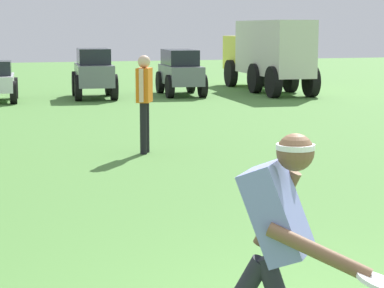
{
  "coord_description": "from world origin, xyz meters",
  "views": [
    {
      "loc": [
        -2.41,
        -3.74,
        1.99
      ],
      "look_at": [
        -0.23,
        2.91,
        0.9
      ],
      "focal_mm": 70.0,
      "sensor_mm": 36.0,
      "label": 1
    }
  ],
  "objects_px": {
    "parked_car_slot_e": "(180,71)",
    "frisbee_thrower": "(275,241)",
    "frisbee_in_flight": "(380,283)",
    "box_truck": "(267,52)",
    "parked_car_slot_d": "(94,72)",
    "teammate_near_sideline": "(144,95)"
  },
  "relations": [
    {
      "from": "parked_car_slot_e",
      "to": "frisbee_thrower",
      "type": "bearing_deg",
      "value": -105.56
    },
    {
      "from": "frisbee_in_flight",
      "to": "parked_car_slot_e",
      "type": "bearing_deg",
      "value": 75.9
    },
    {
      "from": "box_truck",
      "to": "frisbee_thrower",
      "type": "bearing_deg",
      "value": -113.66
    },
    {
      "from": "parked_car_slot_e",
      "to": "box_truck",
      "type": "xyz_separation_m",
      "value": [
        3.0,
        0.48,
        0.51
      ]
    },
    {
      "from": "frisbee_thrower",
      "to": "frisbee_in_flight",
      "type": "distance_m",
      "value": 0.65
    },
    {
      "from": "frisbee_thrower",
      "to": "parked_car_slot_d",
      "type": "bearing_deg",
      "value": 82.6
    },
    {
      "from": "frisbee_in_flight",
      "to": "box_truck",
      "type": "distance_m",
      "value": 20.0
    },
    {
      "from": "teammate_near_sideline",
      "to": "parked_car_slot_e",
      "type": "distance_m",
      "value": 10.42
    },
    {
      "from": "frisbee_in_flight",
      "to": "frisbee_thrower",
      "type": "bearing_deg",
      "value": 122.29
    },
    {
      "from": "frisbee_thrower",
      "to": "box_truck",
      "type": "height_order",
      "value": "box_truck"
    },
    {
      "from": "frisbee_thrower",
      "to": "teammate_near_sideline",
      "type": "xyz_separation_m",
      "value": [
        1.24,
        7.72,
        0.14
      ]
    },
    {
      "from": "teammate_near_sideline",
      "to": "box_truck",
      "type": "distance_m",
      "value": 12.21
    },
    {
      "from": "parked_car_slot_d",
      "to": "teammate_near_sideline",
      "type": "bearing_deg",
      "value": -96.0
    },
    {
      "from": "frisbee_thrower",
      "to": "parked_car_slot_e",
      "type": "bearing_deg",
      "value": 74.44
    },
    {
      "from": "parked_car_slot_d",
      "to": "parked_car_slot_e",
      "type": "height_order",
      "value": "parked_car_slot_d"
    },
    {
      "from": "teammate_near_sideline",
      "to": "parked_car_slot_e",
      "type": "height_order",
      "value": "teammate_near_sideline"
    },
    {
      "from": "frisbee_in_flight",
      "to": "box_truck",
      "type": "bearing_deg",
      "value": 67.86
    },
    {
      "from": "frisbee_thrower",
      "to": "box_truck",
      "type": "distance_m",
      "value": 19.63
    },
    {
      "from": "frisbee_thrower",
      "to": "teammate_near_sideline",
      "type": "height_order",
      "value": "teammate_near_sideline"
    },
    {
      "from": "frisbee_thrower",
      "to": "parked_car_slot_d",
      "type": "distance_m",
      "value": 17.51
    },
    {
      "from": "frisbee_in_flight",
      "to": "teammate_near_sideline",
      "type": "xyz_separation_m",
      "value": [
        0.9,
        8.26,
        0.24
      ]
    },
    {
      "from": "frisbee_in_flight",
      "to": "teammate_near_sideline",
      "type": "bearing_deg",
      "value": 83.78
    }
  ]
}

